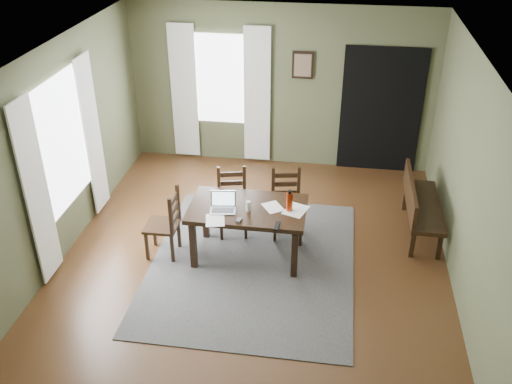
% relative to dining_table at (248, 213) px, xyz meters
% --- Properties ---
extents(ground, '(5.00, 6.00, 0.01)m').
position_rel_dining_table_xyz_m(ground, '(0.09, -0.16, -0.67)').
color(ground, '#492C16').
extents(room_shell, '(5.02, 6.02, 2.71)m').
position_rel_dining_table_xyz_m(room_shell, '(0.09, -0.16, 1.14)').
color(room_shell, '#4E5336').
rests_on(room_shell, ground).
extents(rug, '(2.60, 3.20, 0.01)m').
position_rel_dining_table_xyz_m(rug, '(0.09, -0.16, -0.66)').
color(rug, '#434343').
rests_on(rug, ground).
extents(dining_table, '(1.49, 0.89, 0.74)m').
position_rel_dining_table_xyz_m(dining_table, '(0.00, 0.00, 0.00)').
color(dining_table, black).
rests_on(dining_table, rug).
extents(chair_end, '(0.43, 0.42, 0.96)m').
position_rel_dining_table_xyz_m(chair_end, '(-1.06, -0.12, -0.19)').
color(chair_end, black).
rests_on(chair_end, rug).
extents(chair_back_left, '(0.50, 0.50, 0.94)m').
position_rel_dining_table_xyz_m(chair_back_left, '(-0.31, 0.56, -0.20)').
color(chair_back_left, black).
rests_on(chair_back_left, rug).
extents(chair_back_right, '(0.48, 0.48, 0.94)m').
position_rel_dining_table_xyz_m(chair_back_right, '(0.43, 0.64, -0.20)').
color(chair_back_right, black).
rests_on(chair_back_right, rug).
extents(bench, '(0.46, 1.42, 0.80)m').
position_rel_dining_table_xyz_m(bench, '(2.23, 0.92, -0.18)').
color(bench, black).
rests_on(bench, ground).
extents(laptop, '(0.35, 0.29, 0.22)m').
position_rel_dining_table_xyz_m(laptop, '(-0.30, -0.09, 0.15)').
color(laptop, '#B7B7BC').
rests_on(laptop, dining_table).
extents(computer_mouse, '(0.07, 0.10, 0.03)m').
position_rel_dining_table_xyz_m(computer_mouse, '(-0.05, -0.35, 0.11)').
color(computer_mouse, '#3F3F42').
rests_on(computer_mouse, dining_table).
extents(tv_remote, '(0.06, 0.19, 0.02)m').
position_rel_dining_table_xyz_m(tv_remote, '(0.42, -0.40, 0.10)').
color(tv_remote, black).
rests_on(tv_remote, dining_table).
extents(drinking_glass, '(0.08, 0.08, 0.14)m').
position_rel_dining_table_xyz_m(drinking_glass, '(0.02, -0.09, 0.16)').
color(drinking_glass, silver).
rests_on(drinking_glass, dining_table).
extents(water_bottle, '(0.11, 0.11, 0.28)m').
position_rel_dining_table_xyz_m(water_bottle, '(0.53, -0.00, 0.22)').
color(water_bottle, '#A12B0C').
rests_on(water_bottle, dining_table).
extents(paper_a, '(0.29, 0.34, 0.00)m').
position_rel_dining_table_xyz_m(paper_a, '(-0.34, -0.37, 0.09)').
color(paper_a, white).
rests_on(paper_a, dining_table).
extents(paper_c, '(0.32, 0.34, 0.00)m').
position_rel_dining_table_xyz_m(paper_c, '(0.32, 0.04, 0.09)').
color(paper_c, white).
rests_on(paper_c, dining_table).
extents(paper_d, '(0.35, 0.39, 0.00)m').
position_rel_dining_table_xyz_m(paper_d, '(0.61, 0.01, 0.09)').
color(paper_d, white).
rests_on(paper_d, dining_table).
extents(window_left, '(0.01, 1.30, 1.70)m').
position_rel_dining_table_xyz_m(window_left, '(-2.38, 0.04, 0.79)').
color(window_left, white).
rests_on(window_left, ground).
extents(window_back, '(1.00, 0.01, 1.50)m').
position_rel_dining_table_xyz_m(window_back, '(-0.91, 2.81, 0.79)').
color(window_back, white).
rests_on(window_back, ground).
extents(curtain_left_near, '(0.03, 0.48, 2.30)m').
position_rel_dining_table_xyz_m(curtain_left_near, '(-2.35, -0.78, 0.54)').
color(curtain_left_near, silver).
rests_on(curtain_left_near, ground).
extents(curtain_left_far, '(0.03, 0.48, 2.30)m').
position_rel_dining_table_xyz_m(curtain_left_far, '(-2.35, 0.86, 0.54)').
color(curtain_left_far, silver).
rests_on(curtain_left_far, ground).
extents(curtain_back_left, '(0.44, 0.03, 2.30)m').
position_rel_dining_table_xyz_m(curtain_back_left, '(-1.53, 2.78, 0.54)').
color(curtain_back_left, silver).
rests_on(curtain_back_left, ground).
extents(curtain_back_right, '(0.44, 0.03, 2.30)m').
position_rel_dining_table_xyz_m(curtain_back_right, '(-0.29, 2.78, 0.54)').
color(curtain_back_right, silver).
rests_on(curtain_back_right, ground).
extents(framed_picture, '(0.34, 0.03, 0.44)m').
position_rel_dining_table_xyz_m(framed_picture, '(0.44, 2.81, 1.09)').
color(framed_picture, black).
rests_on(framed_picture, ground).
extents(doorway_back, '(1.30, 0.03, 2.10)m').
position_rel_dining_table_xyz_m(doorway_back, '(1.74, 2.81, 0.39)').
color(doorway_back, black).
rests_on(doorway_back, ground).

